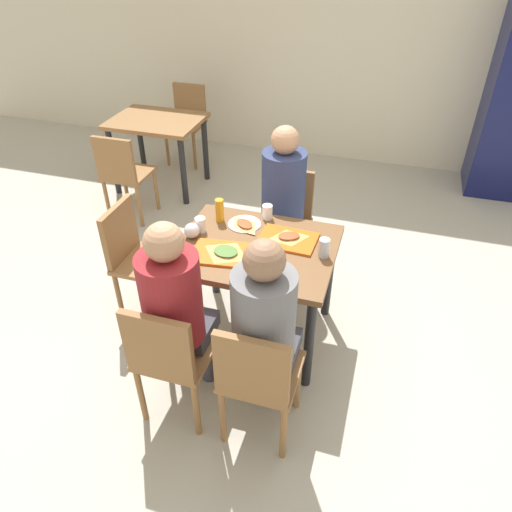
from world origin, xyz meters
The scene contains 26 objects.
ground_plane centered at (0.00, 0.00, -0.01)m, with size 10.00×10.00×0.02m, color #B2AD9E.
back_wall centered at (0.00, 3.20, 1.40)m, with size 10.00×0.10×2.80m, color beige.
main_table centered at (0.00, 0.00, 0.63)m, with size 0.99×0.81×0.74m.
chair_near_left centered at (-0.25, -0.79, 0.51)m, with size 0.40×0.40×0.86m.
chair_near_right centered at (0.25, -0.79, 0.51)m, with size 0.40×0.40×0.86m.
chair_far_side centered at (0.00, 0.79, 0.51)m, with size 0.40×0.40×0.86m.
chair_left_end centered at (-0.88, 0.00, 0.51)m, with size 0.40×0.40×0.86m.
person_in_red centered at (-0.25, -0.65, 0.76)m, with size 0.32×0.42×1.27m.
person_in_brown_jacket centered at (0.25, -0.65, 0.76)m, with size 0.32×0.42×1.27m.
person_far_side centered at (0.00, 0.65, 0.76)m, with size 0.32×0.42×1.27m.
tray_red_near centered at (-0.17, -0.14, 0.75)m, with size 0.36×0.26×0.02m, color #D85914.
tray_red_far centered at (0.17, 0.12, 0.75)m, with size 0.36×0.26×0.02m, color #D85914.
paper_plate_center centered at (-0.15, 0.22, 0.75)m, with size 0.22×0.22×0.01m, color white.
paper_plate_near_edge centered at (0.15, -0.22, 0.75)m, with size 0.22×0.22×0.01m, color white.
pizza_slice_a centered at (-0.15, -0.14, 0.77)m, with size 0.25×0.22×0.02m.
pizza_slice_b centered at (0.18, 0.13, 0.77)m, with size 0.23×0.20×0.02m.
pizza_slice_c centered at (-0.14, 0.20, 0.76)m, with size 0.23×0.22×0.02m.
plastic_cup_a centered at (-0.02, 0.34, 0.79)m, with size 0.07×0.07×0.10m, color white.
plastic_cup_b centered at (0.02, -0.34, 0.79)m, with size 0.07×0.07×0.10m, color white.
plastic_cup_c centered at (-0.40, 0.06, 0.79)m, with size 0.07×0.07×0.10m, color white.
soda_can centered at (0.42, 0.02, 0.81)m, with size 0.07×0.07×0.12m, color #B7BCC6.
condiment_bottle centered at (-0.32, 0.22, 0.82)m, with size 0.06×0.06×0.16m, color orange.
foil_bundle centered at (-0.42, -0.02, 0.79)m, with size 0.10×0.10×0.10m, color silver.
background_table centered at (-1.62, 1.85, 0.62)m, with size 0.90×0.70×0.74m.
background_chair_near centered at (-1.62, 1.12, 0.51)m, with size 0.40×0.40×0.86m.
background_chair_far centered at (-1.62, 2.59, 0.51)m, with size 0.40×0.40×0.86m.
Camera 1 is at (0.71, -2.33, 2.44)m, focal length 33.36 mm.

